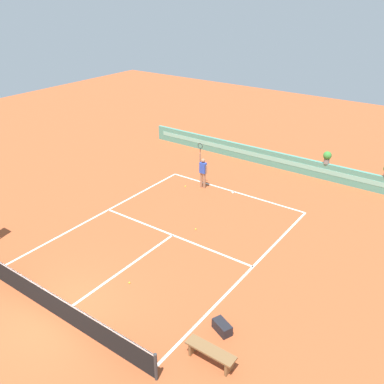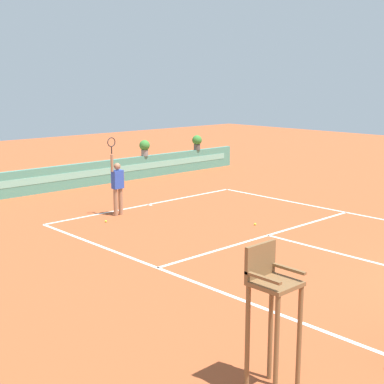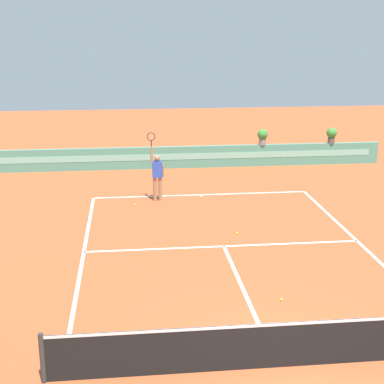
{
  "view_description": "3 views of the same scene",
  "coord_description": "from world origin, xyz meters",
  "px_view_note": "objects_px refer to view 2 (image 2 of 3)",
  "views": [
    {
      "loc": [
        10.15,
        -6.25,
        10.19
      ],
      "look_at": [
        -0.68,
        8.86,
        1.0
      ],
      "focal_mm": 39.22,
      "sensor_mm": 36.0,
      "label": 1
    },
    {
      "loc": [
        -12.01,
        -3.23,
        4.35
      ],
      "look_at": [
        -0.68,
        8.86,
        1.0
      ],
      "focal_mm": 51.61,
      "sensor_mm": 36.0,
      "label": 2
    },
    {
      "loc": [
        -2.73,
        -9.62,
        6.35
      ],
      "look_at": [
        -0.68,
        8.86,
        1.0
      ],
      "focal_mm": 54.65,
      "sensor_mm": 36.0,
      "label": 3
    }
  ],
  "objects_px": {
    "potted_plant_far_right": "(197,141)",
    "potted_plant_right": "(145,147)",
    "tennis_player": "(117,184)",
    "tennis_ball_near_baseline": "(106,221)",
    "umpire_chair": "(271,302)",
    "tennis_ball_mid_court": "(255,224)"
  },
  "relations": [
    {
      "from": "umpire_chair",
      "to": "potted_plant_far_right",
      "type": "relative_size",
      "value": 2.96
    },
    {
      "from": "tennis_ball_near_baseline",
      "to": "potted_plant_far_right",
      "type": "height_order",
      "value": "potted_plant_far_right"
    },
    {
      "from": "tennis_player",
      "to": "tennis_ball_near_baseline",
      "type": "xyz_separation_m",
      "value": [
        -0.84,
        -0.51,
        -1.02
      ]
    },
    {
      "from": "tennis_ball_near_baseline",
      "to": "potted_plant_right",
      "type": "xyz_separation_m",
      "value": [
        5.98,
        5.57,
        1.38
      ]
    },
    {
      "from": "potted_plant_far_right",
      "to": "potted_plant_right",
      "type": "distance_m",
      "value": 3.28
    },
    {
      "from": "umpire_chair",
      "to": "tennis_ball_mid_court",
      "type": "relative_size",
      "value": 31.47
    },
    {
      "from": "tennis_ball_mid_court",
      "to": "potted_plant_far_right",
      "type": "relative_size",
      "value": 0.09
    },
    {
      "from": "tennis_player",
      "to": "potted_plant_far_right",
      "type": "bearing_deg",
      "value": 31.03
    },
    {
      "from": "tennis_ball_mid_court",
      "to": "potted_plant_right",
      "type": "bearing_deg",
      "value": 72.51
    },
    {
      "from": "potted_plant_right",
      "to": "umpire_chair",
      "type": "bearing_deg",
      "value": -122.75
    },
    {
      "from": "potted_plant_right",
      "to": "tennis_ball_mid_court",
      "type": "bearing_deg",
      "value": -107.49
    },
    {
      "from": "umpire_chair",
      "to": "tennis_ball_near_baseline",
      "type": "height_order",
      "value": "umpire_chair"
    },
    {
      "from": "umpire_chair",
      "to": "potted_plant_right",
      "type": "relative_size",
      "value": 2.96
    },
    {
      "from": "tennis_ball_near_baseline",
      "to": "tennis_ball_mid_court",
      "type": "height_order",
      "value": "same"
    },
    {
      "from": "tennis_ball_near_baseline",
      "to": "potted_plant_far_right",
      "type": "bearing_deg",
      "value": 31.04
    },
    {
      "from": "tennis_player",
      "to": "potted_plant_far_right",
      "type": "relative_size",
      "value": 3.57
    },
    {
      "from": "umpire_chair",
      "to": "tennis_ball_mid_court",
      "type": "xyz_separation_m",
      "value": [
        6.89,
        6.12,
        -1.31
      ]
    },
    {
      "from": "umpire_chair",
      "to": "tennis_player",
      "type": "distance_m",
      "value": 11.07
    },
    {
      "from": "tennis_ball_near_baseline",
      "to": "tennis_ball_mid_court",
      "type": "bearing_deg",
      "value": -47.55
    },
    {
      "from": "tennis_player",
      "to": "tennis_ball_near_baseline",
      "type": "distance_m",
      "value": 1.41
    },
    {
      "from": "umpire_chair",
      "to": "tennis_player",
      "type": "relative_size",
      "value": 0.83
    },
    {
      "from": "tennis_player",
      "to": "tennis_ball_mid_court",
      "type": "height_order",
      "value": "tennis_player"
    }
  ]
}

